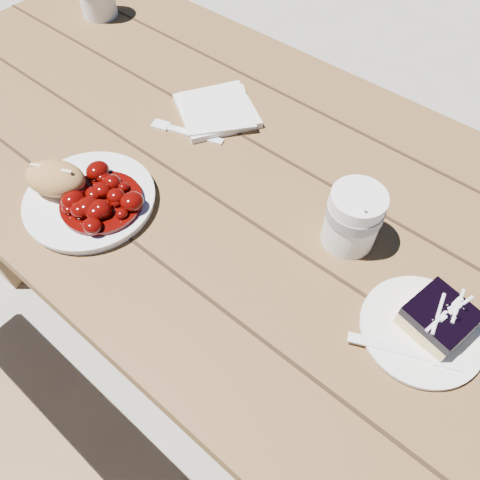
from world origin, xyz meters
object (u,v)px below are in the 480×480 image
Objects in this scene: main_plate at (90,201)px; dessert_plate at (421,330)px; picnic_table at (294,260)px; bread_roll at (55,178)px; coffee_cup at (353,218)px; blueberry_cake at (439,318)px.

main_plate is 0.59m from dessert_plate.
bread_roll is (-0.35, -0.25, 0.21)m from picnic_table.
picnic_table is at bearing 37.70° from main_plate.
main_plate is at bearing -142.30° from picnic_table.
main_plate is at bearing -149.99° from coffee_cup.
bread_roll is 0.99× the size of coffee_cup.
picnic_table is 0.33m from dessert_plate.
main_plate is 0.60m from blueberry_cake.
blueberry_cake is at bearing 16.05° from main_plate.
dessert_plate is at bearing -112.40° from blueberry_cake.
bread_roll reaches higher than blueberry_cake.
coffee_cup is at bearing 30.01° from main_plate.
bread_roll is at bearing -151.13° from coffee_cup.
main_plate reaches higher than dessert_plate.
blueberry_cake is at bearing 16.40° from bread_roll.
coffee_cup is at bearing -2.75° from picnic_table.
main_plate is 0.07m from bread_roll.
blueberry_cake is at bearing 56.31° from dessert_plate.
bread_roll is at bearing -164.63° from dessert_plate.
blueberry_cake is (0.63, 0.19, -0.01)m from bread_roll.
main_plate is at bearing 19.98° from bread_roll.
main_plate is 2.30× the size of blueberry_cake.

